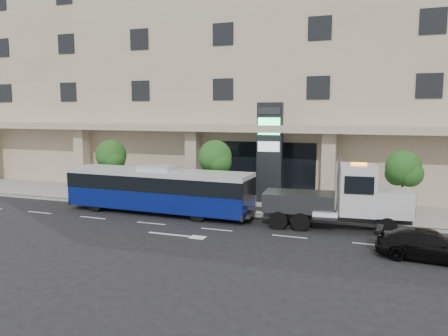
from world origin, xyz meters
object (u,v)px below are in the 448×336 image
(black_sedan, at_px, (430,245))
(tow_truck, at_px, (342,199))
(signage_pylon, at_px, (270,152))
(city_bus, at_px, (158,189))

(black_sedan, bearing_deg, tow_truck, 50.55)
(tow_truck, xyz_separation_m, black_sedan, (3.97, -3.86, -1.01))
(tow_truck, distance_m, black_sedan, 5.63)
(black_sedan, relative_size, signage_pylon, 0.65)
(city_bus, relative_size, signage_pylon, 1.77)
(signage_pylon, bearing_deg, tow_truck, -44.80)
(tow_truck, bearing_deg, black_sedan, -48.93)
(tow_truck, bearing_deg, city_bus, 175.36)
(tow_truck, distance_m, signage_pylon, 7.49)
(city_bus, xyz_separation_m, signage_pylon, (5.92, 4.98, 2.06))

